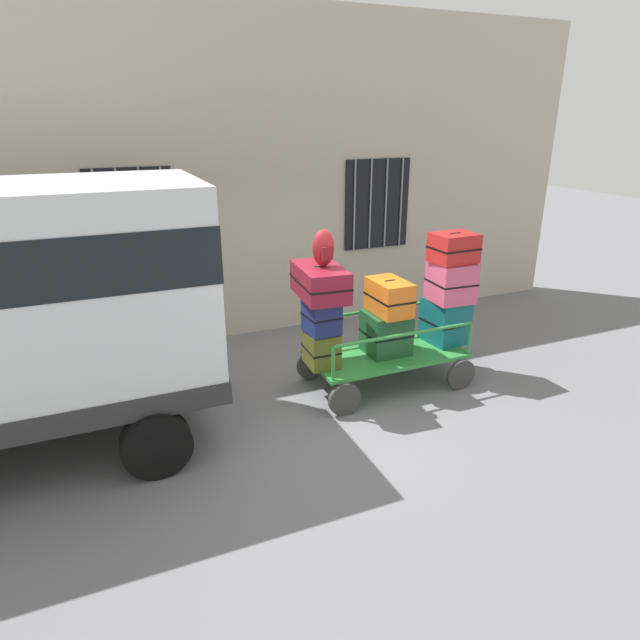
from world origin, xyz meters
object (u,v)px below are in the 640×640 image
at_px(suitcase_midleft_bottom, 386,333).
at_px(suitcase_center_top, 454,248).
at_px(suitcase_midleft_middle, 389,297).
at_px(suitcase_center_bottom, 445,321).
at_px(suitcase_left_middle, 322,315).
at_px(luggage_cart, 385,358).
at_px(suitcase_left_top, 320,282).
at_px(suitcase_left_bottom, 321,349).
at_px(backpack, 324,248).
at_px(suitcase_center_middle, 451,282).

xyz_separation_m(suitcase_midleft_bottom, suitcase_center_top, (0.94, -0.03, 1.06)).
distance_m(suitcase_midleft_middle, suitcase_center_top, 1.09).
distance_m(suitcase_midleft_middle, suitcase_center_bottom, 1.06).
bearing_deg(suitcase_left_middle, luggage_cart, 1.42).
bearing_deg(suitcase_left_top, suitcase_center_bottom, 0.04).
bearing_deg(suitcase_left_bottom, suitcase_left_top, 90.00).
height_order(suitcase_left_top, suitcase_midleft_bottom, suitcase_left_top).
bearing_deg(suitcase_center_top, suitcase_center_bottom, 90.00).
xyz_separation_m(suitcase_left_bottom, suitcase_midleft_bottom, (0.94, 0.03, 0.06)).
distance_m(suitcase_left_top, suitcase_midleft_bottom, 1.24).
bearing_deg(suitcase_center_bottom, suitcase_center_top, -90.00).
height_order(suitcase_left_top, suitcase_midleft_middle, suitcase_left_top).
bearing_deg(suitcase_midleft_bottom, backpack, -178.90).
height_order(suitcase_left_middle, suitcase_midleft_middle, suitcase_midleft_middle).
relative_size(suitcase_midleft_bottom, backpack, 1.28).
distance_m(suitcase_left_top, suitcase_center_top, 1.90).
relative_size(suitcase_left_middle, suitcase_center_bottom, 0.74).
relative_size(suitcase_midleft_bottom, suitcase_center_middle, 1.01).
bearing_deg(suitcase_midleft_bottom, suitcase_left_middle, -177.92).
bearing_deg(suitcase_left_middle, backpack, 27.21).
relative_size(suitcase_left_middle, suitcase_midleft_middle, 0.70).
xyz_separation_m(suitcase_left_top, suitcase_center_top, (1.88, -0.05, 0.25)).
relative_size(suitcase_midleft_middle, suitcase_center_bottom, 1.06).
xyz_separation_m(suitcase_midleft_bottom, suitcase_midleft_middle, (0.00, -0.03, 0.50)).
bearing_deg(suitcase_midleft_bottom, suitcase_midleft_middle, -90.00).
bearing_deg(suitcase_midleft_bottom, luggage_cart, -90.00).
bearing_deg(backpack, luggage_cart, 0.42).
bearing_deg(luggage_cart, suitcase_midleft_middle, -90.00).
xyz_separation_m(suitcase_center_middle, suitcase_center_top, (0.00, 0.01, 0.46)).
distance_m(luggage_cart, suitcase_midleft_middle, 0.87).
distance_m(suitcase_center_bottom, backpack, 2.20).
bearing_deg(suitcase_midleft_bottom, suitcase_left_bottom, -178.45).
height_order(suitcase_left_middle, suitcase_center_top, suitcase_center_top).
height_order(luggage_cart, suitcase_left_middle, suitcase_left_middle).
distance_m(suitcase_left_middle, suitcase_center_middle, 1.90).
height_order(suitcase_left_middle, suitcase_left_top, suitcase_left_top).
distance_m(suitcase_center_bottom, suitcase_center_top, 1.04).
bearing_deg(backpack, suitcase_left_middle, -152.79).
relative_size(suitcase_center_top, backpack, 1.32).
bearing_deg(suitcase_left_bottom, suitcase_center_bottom, 1.25).
bearing_deg(suitcase_left_bottom, suitcase_center_middle, -0.51).
distance_m(suitcase_left_top, suitcase_center_bottom, 2.04).
height_order(suitcase_midleft_bottom, suitcase_center_top, suitcase_center_top).
relative_size(suitcase_midleft_middle, backpack, 1.46).
distance_m(luggage_cart, suitcase_center_bottom, 1.02).
distance_m(suitcase_left_top, backpack, 0.42).
height_order(luggage_cart, suitcase_center_bottom, suitcase_center_bottom).
bearing_deg(backpack, suitcase_left_top, 135.65).
height_order(suitcase_midleft_bottom, suitcase_center_middle, suitcase_center_middle).
distance_m(luggage_cart, suitcase_left_top, 1.51).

